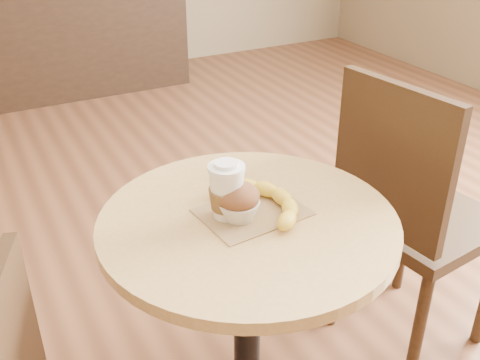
{
  "coord_description": "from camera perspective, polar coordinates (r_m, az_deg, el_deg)",
  "views": [
    {
      "loc": [
        -0.53,
        -1.08,
        1.45
      ],
      "look_at": [
        -0.0,
        -0.07,
        0.83
      ],
      "focal_mm": 42.0,
      "sensor_mm": 36.0,
      "label": 1
    }
  ],
  "objects": [
    {
      "name": "kraft_bag",
      "position": [
        1.32,
        1.27,
        -3.27
      ],
      "size": [
        0.26,
        0.2,
        0.0
      ],
      "primitive_type": "cube",
      "rotation": [
        0.0,
        0.0,
        0.1
      ],
      "color": "olive",
      "rests_on": "cafe_table"
    },
    {
      "name": "coffee_cup",
      "position": [
        1.27,
        -1.36,
        -1.31
      ],
      "size": [
        0.08,
        0.09,
        0.14
      ],
      "rotation": [
        0.0,
        0.0,
        0.2
      ],
      "color": "white",
      "rests_on": "cafe_table"
    },
    {
      "name": "muffin",
      "position": [
        1.27,
        -0.16,
        -2.22
      ],
      "size": [
        0.1,
        0.1,
        0.09
      ],
      "color": "silver",
      "rests_on": "kraft_bag"
    },
    {
      "name": "chair_right",
      "position": [
        1.82,
        16.89,
        -3.07
      ],
      "size": [
        0.47,
        0.47,
        0.97
      ],
      "rotation": [
        0.0,
        0.0,
        1.7
      ],
      "color": "#382513",
      "rests_on": "ground"
    },
    {
      "name": "banana",
      "position": [
        1.32,
        2.25,
        -2.15
      ],
      "size": [
        0.23,
        0.3,
        0.04
      ],
      "primitive_type": null,
      "rotation": [
        0.0,
        0.0,
        0.2
      ],
      "color": "yellow",
      "rests_on": "kraft_bag"
    },
    {
      "name": "cafe_table",
      "position": [
        1.43,
        0.76,
        -11.2
      ],
      "size": [
        0.7,
        0.7,
        0.75
      ],
      "color": "black",
      "rests_on": "ground"
    },
    {
      "name": "service_counter",
      "position": [
        4.39,
        -20.89,
        14.62
      ],
      "size": [
        2.3,
        0.65,
        1.04
      ],
      "color": "black",
      "rests_on": "ground"
    }
  ]
}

